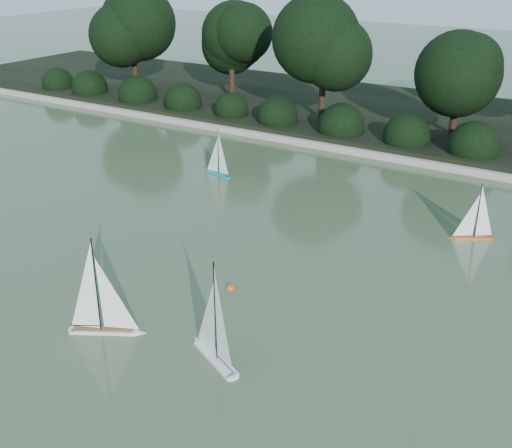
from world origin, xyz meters
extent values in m
plane|color=#3C4C2D|center=(0.00, 0.00, 0.00)|extent=(80.00, 80.00, 0.00)
cube|color=gray|center=(0.00, 9.00, 0.09)|extent=(40.00, 0.35, 0.18)
cube|color=black|center=(0.00, 13.00, 0.15)|extent=(40.00, 8.00, 0.30)
cylinder|color=black|center=(-11.00, 11.20, 0.76)|extent=(0.20, 0.20, 1.51)
sphere|color=black|center=(-11.00, 11.20, 2.58)|extent=(2.38, 2.38, 2.38)
cylinder|color=black|center=(-7.00, 11.80, 0.68)|extent=(0.20, 0.20, 1.37)
sphere|color=black|center=(-7.00, 11.80, 2.38)|extent=(2.24, 2.24, 2.24)
cylinder|color=black|center=(-3.00, 10.90, 0.83)|extent=(0.20, 0.20, 1.66)
sphere|color=black|center=(-3.00, 10.90, 2.85)|extent=(2.66, 2.66, 2.66)
cylinder|color=black|center=(1.00, 11.40, 0.63)|extent=(0.20, 0.20, 1.26)
sphere|color=black|center=(1.00, 11.40, 2.21)|extent=(2.10, 2.10, 2.10)
sphere|color=black|center=(-14.00, 9.90, 0.45)|extent=(1.10, 1.10, 1.10)
sphere|color=black|center=(-12.00, 9.90, 0.45)|extent=(1.10, 1.10, 1.10)
sphere|color=black|center=(-10.00, 9.90, 0.45)|extent=(1.10, 1.10, 1.10)
sphere|color=black|center=(-8.00, 9.90, 0.45)|extent=(1.10, 1.10, 1.10)
sphere|color=black|center=(-6.00, 9.90, 0.45)|extent=(1.10, 1.10, 1.10)
sphere|color=black|center=(-4.00, 9.90, 0.45)|extent=(1.10, 1.10, 1.10)
sphere|color=black|center=(-2.00, 9.90, 0.45)|extent=(1.10, 1.10, 1.10)
sphere|color=black|center=(0.00, 9.90, 0.45)|extent=(1.10, 1.10, 1.10)
sphere|color=black|center=(2.00, 9.90, 0.45)|extent=(1.10, 1.10, 1.10)
cube|color=white|center=(1.32, -0.96, 0.05)|extent=(0.97, 0.62, 0.10)
cone|color=white|center=(0.81, -0.70, 0.05)|extent=(0.26, 0.26, 0.20)
cylinder|color=white|center=(1.77, -1.18, 0.05)|extent=(0.16, 0.16, 0.10)
cylinder|color=black|center=(1.37, -0.98, 0.86)|extent=(0.03, 0.03, 1.53)
cylinder|color=black|center=(1.56, -1.08, 0.16)|extent=(0.41, 0.22, 0.02)
cube|color=silver|center=(-0.52, -1.28, 0.05)|extent=(0.95, 0.65, 0.10)
cone|color=silver|center=(-0.02, -1.00, 0.05)|extent=(0.27, 0.27, 0.20)
cylinder|color=silver|center=(-0.94, -1.52, 0.05)|extent=(0.16, 0.16, 0.10)
cube|color=olive|center=(-0.52, -1.28, 0.10)|extent=(0.86, 0.57, 0.01)
cylinder|color=black|center=(-0.56, -1.30, 0.85)|extent=(0.03, 0.03, 1.51)
cylinder|color=black|center=(-0.75, -1.41, 0.16)|extent=(0.40, 0.23, 0.02)
cube|color=#D5531D|center=(3.32, 5.07, 0.04)|extent=(0.71, 0.49, 0.07)
cone|color=#D5531D|center=(2.95, 4.86, 0.04)|extent=(0.20, 0.20, 0.15)
cylinder|color=#D5531D|center=(3.64, 5.26, 0.04)|extent=(0.12, 0.12, 0.07)
cylinder|color=black|center=(3.35, 5.09, 0.64)|extent=(0.02, 0.02, 1.14)
cylinder|color=black|center=(3.49, 5.17, 0.12)|extent=(0.30, 0.18, 0.01)
cube|color=#039294|center=(-3.20, 5.52, 0.04)|extent=(0.77, 0.30, 0.08)
cone|color=#039294|center=(-3.63, 5.61, 0.04)|extent=(0.18, 0.18, 0.15)
cylinder|color=#039294|center=(-2.82, 5.45, 0.04)|extent=(0.11, 0.11, 0.08)
cylinder|color=black|center=(-3.16, 5.52, 0.66)|extent=(0.02, 0.02, 1.18)
cylinder|color=black|center=(-3.00, 5.48, 0.12)|extent=(0.34, 0.08, 0.01)
sphere|color=#F5440C|center=(0.36, 0.83, 0.00)|extent=(0.16, 0.16, 0.16)
camera|label=1|loc=(5.80, -7.04, 5.41)|focal=45.00mm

